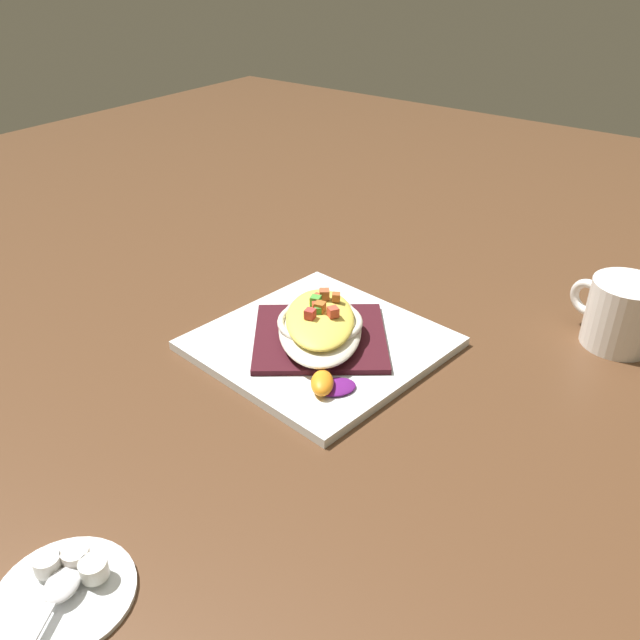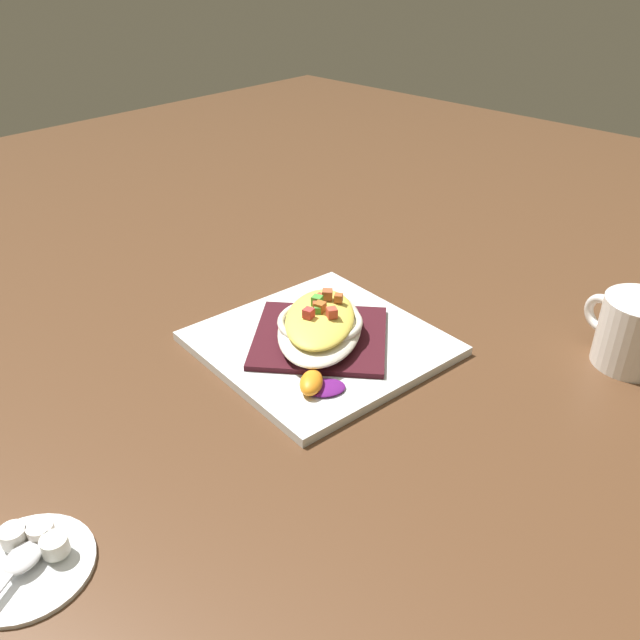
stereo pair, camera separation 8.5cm
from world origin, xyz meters
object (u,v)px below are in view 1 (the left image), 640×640
(orange_garnish, at_px, (326,384))
(creamer_cup_2, at_px, (47,563))
(square_plate, at_px, (320,343))
(gratin_dish, at_px, (320,323))
(spoon, at_px, (60,589))
(creamer_cup_0, at_px, (94,569))
(coffee_mug, at_px, (620,317))
(creamer_saucer, at_px, (64,593))
(creamer_cup_1, at_px, (76,556))

(orange_garnish, height_order, creamer_cup_2, orange_garnish)
(square_plate, relative_size, gratin_dish, 1.31)
(square_plate, relative_size, spoon, 3.03)
(creamer_cup_0, distance_m, creamer_cup_2, 0.04)
(orange_garnish, height_order, coffee_mug, coffee_mug)
(gratin_dish, height_order, creamer_saucer, gratin_dish)
(square_plate, relative_size, creamer_cup_0, 11.67)
(gratin_dish, xyz_separation_m, coffee_mug, (-0.24, 0.31, 0.00))
(orange_garnish, bearing_deg, creamer_cup_2, -6.70)
(gratin_dish, bearing_deg, orange_garnish, 40.78)
(square_plate, distance_m, orange_garnish, 0.11)
(creamer_saucer, height_order, creamer_cup_2, creamer_cup_2)
(spoon, height_order, creamer_cup_1, creamer_cup_1)
(square_plate, relative_size, coffee_mug, 2.29)
(gratin_dish, distance_m, coffee_mug, 0.39)
(spoon, bearing_deg, orange_garnish, 178.01)
(creamer_cup_1, xyz_separation_m, creamer_cup_2, (0.02, -0.01, 0.00))
(gratin_dish, distance_m, creamer_cup_0, 0.41)
(creamer_cup_2, bearing_deg, gratin_dish, -175.83)
(coffee_mug, distance_m, creamer_saucer, 0.72)
(creamer_cup_1, relative_size, creamer_cup_2, 1.00)
(orange_garnish, relative_size, coffee_mug, 0.55)
(square_plate, bearing_deg, creamer_cup_2, 4.17)
(gratin_dish, height_order, creamer_cup_2, gratin_dish)
(square_plate, distance_m, creamer_cup_0, 0.41)
(gratin_dish, distance_m, spoon, 0.44)
(square_plate, bearing_deg, creamer_cup_0, 9.42)
(spoon, xyz_separation_m, creamer_cup_0, (-0.03, 0.01, 0.00))
(square_plate, distance_m, gratin_dish, 0.03)
(orange_garnish, distance_m, creamer_saucer, 0.35)
(square_plate, xyz_separation_m, creamer_cup_2, (0.43, 0.03, 0.01))
(creamer_saucer, bearing_deg, square_plate, -172.44)
(creamer_cup_2, bearing_deg, creamer_cup_1, 144.74)
(gratin_dish, relative_size, coffee_mug, 1.75)
(creamer_saucer, relative_size, creamer_cup_1, 4.89)
(coffee_mug, height_order, spoon, coffee_mug)
(creamer_saucer, bearing_deg, coffee_mug, 159.62)
(gratin_dish, relative_size, spoon, 2.32)
(orange_garnish, bearing_deg, gratin_dish, -139.22)
(gratin_dish, bearing_deg, coffee_mug, 128.48)
(square_plate, height_order, creamer_cup_1, creamer_cup_1)
(coffee_mug, bearing_deg, creamer_cup_0, -20.29)
(square_plate, xyz_separation_m, orange_garnish, (0.08, 0.07, 0.01))
(coffee_mug, xyz_separation_m, creamer_cup_2, (0.67, -0.28, -0.02))
(creamer_cup_1, bearing_deg, coffee_mug, 157.99)
(coffee_mug, distance_m, creamer_cup_2, 0.72)
(orange_garnish, xyz_separation_m, creamer_cup_1, (0.32, -0.03, -0.00))
(spoon, height_order, creamer_cup_0, creamer_cup_0)
(square_plate, bearing_deg, creamer_saucer, 7.56)
(coffee_mug, relative_size, creamer_cup_0, 5.09)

